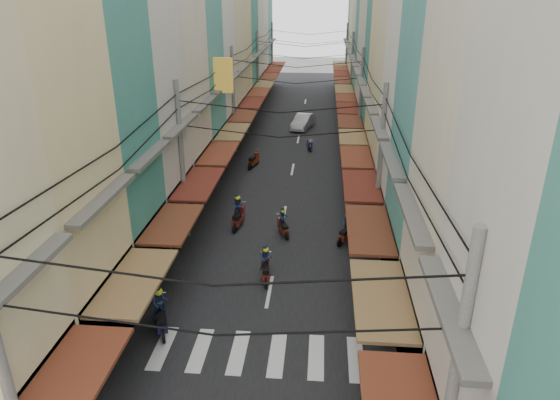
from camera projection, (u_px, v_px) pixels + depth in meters
The scene contains 15 objects.
ground at pixel (274, 268), 23.42m from camera, with size 160.00×160.00×0.00m, color slate.
road at pixel (297, 146), 41.78m from camera, with size 10.00×80.00×0.02m, color black.
sidewalk_left at pixel (221, 144), 42.28m from camera, with size 3.00×80.00×0.06m, color slate.
sidewalk_right at pixel (375, 148), 41.26m from camera, with size 3.00×80.00×0.06m, color slate.
crosswalk at pixel (258, 353), 17.91m from camera, with size 7.55×2.40×0.01m.
building_row_left at pixel (185, 25), 35.45m from camera, with size 7.80×67.67×23.70m.
building_row_right at pixel (411, 32), 34.23m from camera, with size 7.80×68.98×22.59m.
utility_poles at pixel (294, 75), 34.64m from camera, with size 10.20×66.13×8.20m.
white_car at pixel (303, 128), 47.03m from camera, with size 4.68×1.84×1.65m, color silver.
bicycle at pixel (439, 282), 22.30m from camera, with size 0.61×1.63×1.12m, color black.
moving_scooters at pixel (268, 228), 26.19m from camera, with size 8.07×25.74×1.96m.
parked_scooters at pixel (360, 324), 18.75m from camera, with size 13.16×12.86×1.00m.
pedestrians at pixel (197, 228), 25.04m from camera, with size 13.22×22.16×2.15m.
market_umbrella at pixel (402, 235), 21.46m from camera, with size 2.51×2.51×2.64m.
traffic_sign at pixel (401, 275), 18.91m from camera, with size 0.10×0.62×2.85m.
Camera 1 is at (2.03, -20.23, 12.06)m, focal length 32.00 mm.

